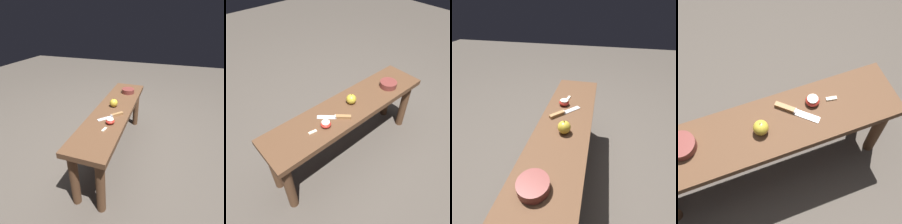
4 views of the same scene
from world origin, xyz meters
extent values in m
plane|color=#4C443D|center=(0.00, 0.00, 0.00)|extent=(8.00, 8.00, 0.00)
cube|color=brown|center=(0.00, 0.00, 0.48)|extent=(1.30, 0.31, 0.04)
cylinder|color=brown|center=(-0.59, -0.10, 0.23)|extent=(0.06, 0.06, 0.46)
cylinder|color=brown|center=(0.59, -0.10, 0.23)|extent=(0.06, 0.06, 0.46)
cylinder|color=brown|center=(-0.59, 0.10, 0.23)|extent=(0.06, 0.06, 0.46)
cylinder|color=brown|center=(0.59, 0.10, 0.23)|extent=(0.06, 0.06, 0.46)
cube|color=silver|center=(-0.19, 0.01, 0.50)|extent=(0.11, 0.11, 0.00)
cube|color=silver|center=(-0.15, -0.03, 0.51)|extent=(0.03, 0.03, 0.02)
cube|color=#9E7042|center=(-0.11, -0.06, 0.51)|extent=(0.09, 0.09, 0.02)
sphere|color=gold|center=(0.03, 0.01, 0.53)|extent=(0.07, 0.07, 0.07)
cylinder|color=#4C3319|center=(0.03, 0.01, 0.57)|extent=(0.00, 0.00, 0.01)
ellipsoid|color=red|center=(-0.24, -0.05, 0.52)|extent=(0.07, 0.07, 0.04)
cylinder|color=beige|center=(-0.24, -0.05, 0.53)|extent=(0.05, 0.05, 0.00)
cube|color=beige|center=(-0.34, -0.03, 0.50)|extent=(0.06, 0.03, 0.01)
cylinder|color=brown|center=(0.39, -0.03, 0.52)|extent=(0.13, 0.13, 0.04)
camera|label=1|loc=(-1.29, -0.40, 1.20)|focal=28.00mm
camera|label=2|loc=(-0.82, -0.81, 1.50)|focal=35.00mm
camera|label=3|loc=(0.75, 0.16, 1.13)|focal=28.00mm
camera|label=4|loc=(0.13, 0.65, 1.78)|focal=50.00mm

